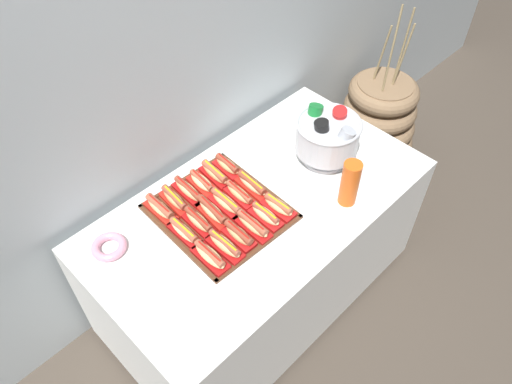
{
  "coord_description": "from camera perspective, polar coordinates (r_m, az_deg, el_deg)",
  "views": [
    {
      "loc": [
        -1.02,
        -1.0,
        2.39
      ],
      "look_at": [
        -0.01,
        0.01,
        0.81
      ],
      "focal_mm": 35.11,
      "sensor_mm": 36.0,
      "label": 1
    }
  ],
  "objects": [
    {
      "name": "ground_plane",
      "position": [
        2.78,
        0.31,
        -11.23
      ],
      "size": [
        10.0,
        10.0,
        0.0
      ],
      "primitive_type": "plane",
      "color": "#4C4238"
    },
    {
      "name": "buffet_table",
      "position": [
        2.46,
        0.35,
        -6.56
      ],
      "size": [
        1.54,
        0.83,
        0.74
      ],
      "color": "white",
      "rests_on": "ground_plane"
    },
    {
      "name": "hot_dog_8",
      "position": [
        2.1,
        -4.97,
        -2.24
      ],
      "size": [
        0.08,
        0.19,
        0.06
      ],
      "color": "red",
      "rests_on": "serving_tray"
    },
    {
      "name": "donut",
      "position": [
        2.1,
        -16.4,
        -6.01
      ],
      "size": [
        0.14,
        0.14,
        0.03
      ],
      "color": "pink",
      "rests_on": "buffet_table"
    },
    {
      "name": "hot_dog_6",
      "position": [
        2.06,
        -8.18,
        -4.49
      ],
      "size": [
        0.06,
        0.17,
        0.06
      ],
      "color": "#B21414",
      "rests_on": "serving_tray"
    },
    {
      "name": "back_wall",
      "position": [
        2.12,
        -9.84,
        16.36
      ],
      "size": [
        6.0,
        0.1,
        2.6
      ],
      "primitive_type": "cube",
      "color": "#B2BCC1",
      "rests_on": "ground_plane"
    },
    {
      "name": "hot_dog_1",
      "position": [
        2.0,
        -3.6,
        -6.07
      ],
      "size": [
        0.07,
        0.18,
        0.06
      ],
      "color": "#B21414",
      "rests_on": "serving_tray"
    },
    {
      "name": "serving_tray",
      "position": [
        2.14,
        -4.14,
        -2.29
      ],
      "size": [
        0.5,
        0.54,
        0.01
      ],
      "color": "#56331E",
      "rests_on": "buffet_table"
    },
    {
      "name": "hot_dog_12",
      "position": [
        2.15,
        -10.87,
        -1.83
      ],
      "size": [
        0.06,
        0.17,
        0.07
      ],
      "color": "red",
      "rests_on": "serving_tray"
    },
    {
      "name": "floor_vase",
      "position": [
        3.31,
        13.53,
        7.41
      ],
      "size": [
        0.51,
        0.51,
        1.14
      ],
      "color": "#896B4C",
      "rests_on": "ground_plane"
    },
    {
      "name": "hot_dog_11",
      "position": [
        2.2,
        -0.46,
        0.81
      ],
      "size": [
        0.07,
        0.18,
        0.06
      ],
      "color": "red",
      "rests_on": "serving_tray"
    },
    {
      "name": "hot_dog_4",
      "position": [
        2.09,
        1.1,
        -2.67
      ],
      "size": [
        0.06,
        0.16,
        0.06
      ],
      "color": "red",
      "rests_on": "serving_tray"
    },
    {
      "name": "hot_dog_2",
      "position": [
        2.02,
        -1.98,
        -4.88
      ],
      "size": [
        0.07,
        0.16,
        0.06
      ],
      "color": "red",
      "rests_on": "serving_tray"
    },
    {
      "name": "hot_dog_5",
      "position": [
        2.12,
        2.57,
        -1.62
      ],
      "size": [
        0.07,
        0.16,
        0.06
      ],
      "color": "red",
      "rests_on": "serving_tray"
    },
    {
      "name": "hot_dog_0",
      "position": [
        1.97,
        -5.26,
        -7.26
      ],
      "size": [
        0.07,
        0.18,
        0.06
      ],
      "color": "#B21414",
      "rests_on": "serving_tray"
    },
    {
      "name": "hot_dog_7",
      "position": [
        2.08,
        -6.56,
        -3.33
      ],
      "size": [
        0.07,
        0.17,
        0.06
      ],
      "color": "#B21414",
      "rests_on": "serving_tray"
    },
    {
      "name": "hot_dog_10",
      "position": [
        2.17,
        -1.92,
        -0.23
      ],
      "size": [
        0.07,
        0.17,
        0.06
      ],
      "color": "red",
      "rests_on": "serving_tray"
    },
    {
      "name": "hot_dog_17",
      "position": [
        2.29,
        -3.27,
        3.02
      ],
      "size": [
        0.07,
        0.16,
        0.06
      ],
      "color": "red",
      "rests_on": "serving_tray"
    },
    {
      "name": "cup_stack",
      "position": [
        2.14,
        10.64,
        0.99
      ],
      "size": [
        0.08,
        0.08,
        0.22
      ],
      "color": "#EA5B19",
      "rests_on": "buffet_table"
    },
    {
      "name": "hot_dog_3",
      "position": [
        2.05,
        -0.41,
        -3.77
      ],
      "size": [
        0.07,
        0.18,
        0.06
      ],
      "color": "#B21414",
      "rests_on": "serving_tray"
    },
    {
      "name": "hot_dog_16",
      "position": [
        2.25,
        -4.71,
        2.11
      ],
      "size": [
        0.07,
        0.18,
        0.06
      ],
      "color": "#B21414",
      "rests_on": "serving_tray"
    },
    {
      "name": "hot_dog_9",
      "position": [
        2.13,
        -3.42,
        -1.23
      ],
      "size": [
        0.07,
        0.18,
        0.06
      ],
      "color": "red",
      "rests_on": "serving_tray"
    },
    {
      "name": "hot_dog_15",
      "position": [
        2.23,
        -6.18,
        1.09
      ],
      "size": [
        0.08,
        0.16,
        0.06
      ],
      "color": "red",
      "rests_on": "serving_tray"
    },
    {
      "name": "punch_bowl",
      "position": [
        2.29,
        8.16,
        6.4
      ],
      "size": [
        0.3,
        0.3,
        0.27
      ],
      "color": "silver",
      "rests_on": "buffet_table"
    },
    {
      "name": "hot_dog_13",
      "position": [
        2.17,
        -9.26,
        -0.85
      ],
      "size": [
        0.07,
        0.17,
        0.06
      ],
      "color": "red",
      "rests_on": "serving_tray"
    },
    {
      "name": "hot_dog_14",
      "position": [
        2.2,
        -7.71,
        0.16
      ],
      "size": [
        0.07,
        0.18,
        0.06
      ],
      "color": "#B21414",
      "rests_on": "serving_tray"
    }
  ]
}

